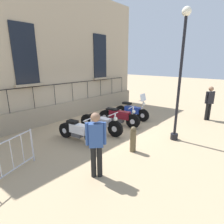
{
  "coord_description": "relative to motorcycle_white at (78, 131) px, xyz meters",
  "views": [
    {
      "loc": [
        5.37,
        -5.82,
        2.96
      ],
      "look_at": [
        0.28,
        0.0,
        0.8
      ],
      "focal_mm": 28.95,
      "sensor_mm": 36.0,
      "label": 1
    }
  ],
  "objects": [
    {
      "name": "motorcycle_maroon",
      "position": [
        0.06,
        2.38,
        0.03
      ],
      "size": [
        2.12,
        0.76,
        0.99
      ],
      "color": "black",
      "rests_on": "ground_plane"
    },
    {
      "name": "pedestrian_walking",
      "position": [
        2.14,
        -1.1,
        0.62
      ],
      "size": [
        0.41,
        0.41,
        1.77
      ],
      "color": "black",
      "rests_on": "ground_plane"
    },
    {
      "name": "building_facade",
      "position": [
        -3.1,
        1.82,
        2.73
      ],
      "size": [
        0.82,
        10.17,
        6.48
      ],
      "color": "tan",
      "rests_on": "ground_plane"
    },
    {
      "name": "motorcycle_white",
      "position": [
        0.0,
        0.0,
        0.0
      ],
      "size": [
        1.93,
        0.66,
        1.0
      ],
      "color": "black",
      "rests_on": "ground_plane"
    },
    {
      "name": "lamppost",
      "position": [
        2.72,
        2.57,
        2.16
      ],
      "size": [
        0.31,
        0.31,
        4.71
      ],
      "color": "black",
      "rests_on": "ground_plane"
    },
    {
      "name": "motorcycle_silver",
      "position": [
        0.04,
        1.17,
        0.03
      ],
      "size": [
        2.22,
        0.68,
        0.96
      ],
      "color": "black",
      "rests_on": "ground_plane"
    },
    {
      "name": "ground_plane",
      "position": [
        -0.16,
        1.82,
        -0.39
      ],
      "size": [
        60.0,
        60.0,
        0.0
      ],
      "primitive_type": "plane",
      "color": "tan"
    },
    {
      "name": "bollard",
      "position": [
        2.05,
        0.68,
        0.06
      ],
      "size": [
        0.21,
        0.21,
        0.89
      ],
      "color": "brown",
      "rests_on": "ground_plane"
    },
    {
      "name": "motorcycle_blue",
      "position": [
        -0.05,
        3.62,
        0.05
      ],
      "size": [
        1.99,
        0.6,
        1.43
      ],
      "color": "black",
      "rests_on": "ground_plane"
    },
    {
      "name": "pedestrian_standing",
      "position": [
        3.0,
        6.12,
        0.61
      ],
      "size": [
        0.38,
        0.45,
        1.76
      ],
      "color": "black",
      "rests_on": "ground_plane"
    },
    {
      "name": "crowd_barrier",
      "position": [
        0.45,
        -2.69,
        0.17
      ],
      "size": [
        0.73,
        1.75,
        1.05
      ],
      "color": "#B7B7BF",
      "rests_on": "ground_plane"
    }
  ]
}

